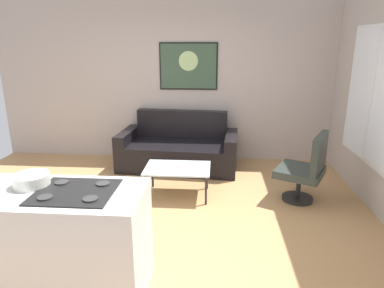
{
  "coord_description": "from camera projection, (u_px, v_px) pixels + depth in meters",
  "views": [
    {
      "loc": [
        0.65,
        -3.51,
        2.02
      ],
      "look_at": [
        0.32,
        0.9,
        0.7
      ],
      "focal_mm": 32.06,
      "sensor_mm": 36.0,
      "label": 1
    }
  ],
  "objects": [
    {
      "name": "window",
      "position": [
        373.0,
        96.0,
        4.26
      ],
      "size": [
        0.03,
        1.57,
        1.72
      ],
      "color": "silver"
    },
    {
      "name": "coffee_table",
      "position": [
        178.0,
        170.0,
        4.6
      ],
      "size": [
        0.87,
        0.6,
        0.4
      ],
      "color": "silver",
      "rests_on": "ground"
    },
    {
      "name": "wall_painting",
      "position": [
        188.0,
        66.0,
        5.78
      ],
      "size": [
        0.99,
        0.03,
        0.79
      ],
      "color": "black"
    },
    {
      "name": "kitchen_counter",
      "position": [
        46.0,
        243.0,
        2.77
      ],
      "size": [
        1.62,
        0.69,
        0.94
      ],
      "color": "white",
      "rests_on": "ground"
    },
    {
      "name": "armchair",
      "position": [
        306.0,
        169.0,
        4.4
      ],
      "size": [
        0.76,
        0.77,
        0.93
      ],
      "color": "black",
      "rests_on": "ground"
    },
    {
      "name": "couch",
      "position": [
        179.0,
        150.0,
        5.71
      ],
      "size": [
        1.97,
        1.05,
        0.9
      ],
      "color": "black",
      "rests_on": "ground"
    },
    {
      "name": "ground",
      "position": [
        159.0,
        225.0,
        3.98
      ],
      "size": [
        6.4,
        6.4,
        0.04
      ],
      "primitive_type": "cube",
      "color": "tan"
    },
    {
      "name": "back_wall",
      "position": [
        180.0,
        79.0,
        5.9
      ],
      "size": [
        6.4,
        0.05,
        2.8
      ],
      "primitive_type": "cube",
      "color": "#B4A59D",
      "rests_on": "ground"
    },
    {
      "name": "mixing_bowl",
      "position": [
        31.0,
        180.0,
        2.73
      ],
      "size": [
        0.28,
        0.28,
        0.1
      ],
      "color": "silver",
      "rests_on": "kitchen_counter"
    }
  ]
}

